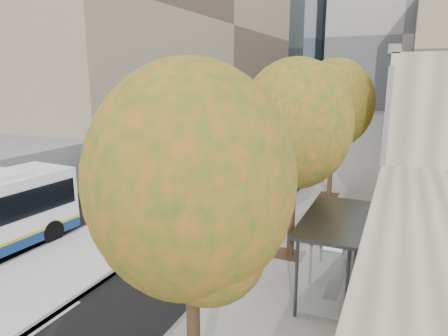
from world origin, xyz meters
The scene contains 10 objects.
bus_platform centered at (-3.88, 35.00, 0.07)m, with size 4.25×150.00×0.15m, color silver.
sidewalk centered at (4.12, 35.00, 0.04)m, with size 4.75×150.00×0.08m, color gray.
building_midrise centered at (-22.50, 41.00, 12.50)m, with size 24.00×46.00×25.00m, color gray.
building_far_block centered at (6.00, 96.00, 15.00)m, with size 30.00×18.00×30.00m, color #A69D98.
bus_shelter centered at (5.69, 10.96, 2.19)m, with size 1.90×4.40×2.53m.
tree_b centered at (3.60, 5.00, 5.04)m, with size 4.00×4.00×6.97m.
tree_c centered at (3.60, 13.00, 5.25)m, with size 4.20×4.20×7.28m.
tree_d centered at (3.60, 22.00, 5.47)m, with size 4.40×4.40×7.60m.
bus_far centered at (-7.29, 25.27, 1.76)m, with size 3.88×19.47×3.22m.
distant_car centered at (-7.55, 54.20, 0.58)m, with size 1.38×3.43×1.17m, color silver.
Camera 1 is at (7.14, -1.41, 6.97)m, focal length 32.00 mm.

